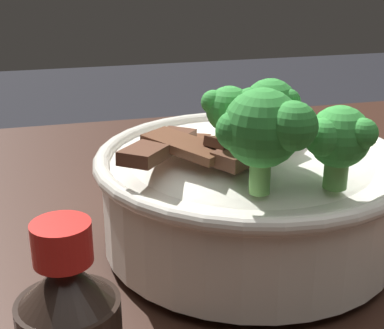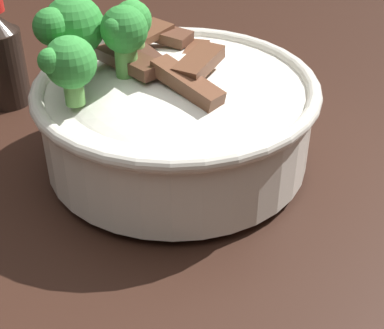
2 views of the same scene
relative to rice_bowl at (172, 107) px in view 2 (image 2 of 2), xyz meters
name	(u,v)px [view 2 (image 2 of 2)]	position (x,y,z in m)	size (l,w,h in m)	color
rice_bowl	(172,107)	(0.00, 0.00, 0.00)	(0.23, 0.23, 0.15)	silver
chopsticks_pair	(162,37)	(0.27, -0.03, -0.05)	(0.14, 0.21, 0.01)	tan
soy_sauce_bottle	(0,57)	(0.14, 0.15, -0.01)	(0.05, 0.05, 0.11)	black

